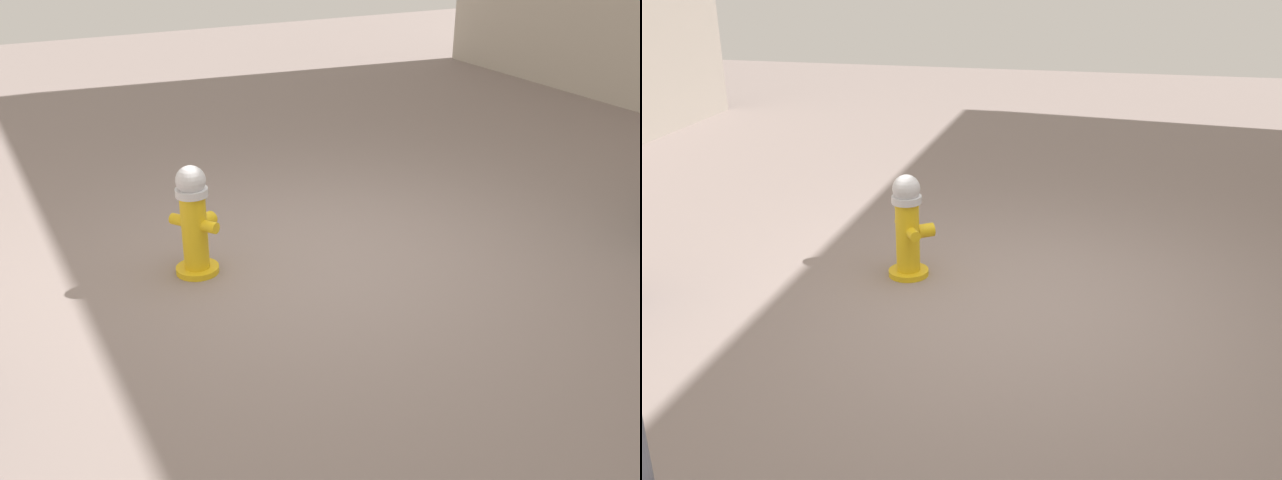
% 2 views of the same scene
% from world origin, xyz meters
% --- Properties ---
extents(ground_plane, '(23.40, 23.40, 0.00)m').
position_xyz_m(ground_plane, '(0.00, 0.00, 0.00)').
color(ground_plane, gray).
extents(fire_hydrant, '(0.40, 0.40, 0.90)m').
position_xyz_m(fire_hydrant, '(1.04, -0.32, 0.45)').
color(fire_hydrant, gold).
rests_on(fire_hydrant, ground_plane).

